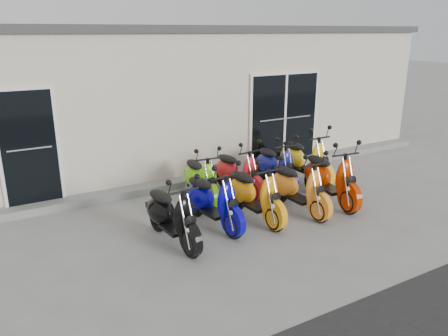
{
  "coord_description": "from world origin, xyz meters",
  "views": [
    {
      "loc": [
        -3.94,
        -6.27,
        3.25
      ],
      "look_at": [
        0.0,
        0.6,
        0.75
      ],
      "focal_mm": 35.0,
      "sensor_mm": 36.0,
      "label": 1
    }
  ],
  "objects": [
    {
      "name": "scooter_back_red",
      "position": [
        0.54,
        0.98,
        0.61
      ],
      "size": [
        0.76,
        1.7,
        1.21
      ],
      "primitive_type": null,
      "rotation": [
        0.0,
        0.0,
        0.1
      ],
      "color": "red",
      "rests_on": "ground"
    },
    {
      "name": "building",
      "position": [
        0.0,
        5.2,
        1.6
      ],
      "size": [
        14.0,
        6.0,
        3.2
      ],
      "primitive_type": "cube",
      "color": "beige",
      "rests_on": "ground"
    },
    {
      "name": "scooter_front_orange_a",
      "position": [
        0.12,
        -0.28,
        0.63
      ],
      "size": [
        0.7,
        1.73,
        1.26
      ],
      "primitive_type": null,
      "rotation": [
        0.0,
        0.0,
        0.05
      ],
      "color": "orange",
      "rests_on": "ground"
    },
    {
      "name": "scooter_front_red",
      "position": [
        1.84,
        -0.33,
        0.68
      ],
      "size": [
        0.88,
        1.89,
        1.35
      ],
      "primitive_type": null,
      "rotation": [
        0.0,
        0.0,
        -0.12
      ],
      "color": "#AF2700",
      "rests_on": "ground"
    },
    {
      "name": "scooter_front_blue",
      "position": [
        -0.67,
        -0.16,
        0.63
      ],
      "size": [
        0.82,
        1.76,
        1.25
      ],
      "primitive_type": null,
      "rotation": [
        0.0,
        0.0,
        0.12
      ],
      "color": "#080396",
      "rests_on": "ground"
    },
    {
      "name": "roof_cap",
      "position": [
        0.0,
        5.2,
        3.28
      ],
      "size": [
        14.2,
        6.2,
        0.16
      ],
      "primitive_type": "cube",
      "color": "#3F3F42",
      "rests_on": "building"
    },
    {
      "name": "door_left",
      "position": [
        -3.2,
        2.17,
        1.26
      ],
      "size": [
        1.07,
        0.08,
        2.22
      ],
      "primitive_type": "cube",
      "color": "black",
      "rests_on": "front_step"
    },
    {
      "name": "scooter_back_yellow",
      "position": [
        2.22,
        0.88,
        0.68
      ],
      "size": [
        0.69,
        1.84,
        1.35
      ],
      "primitive_type": null,
      "rotation": [
        0.0,
        0.0,
        0.01
      ],
      "color": "yellow",
      "rests_on": "ground"
    },
    {
      "name": "front_step",
      "position": [
        0.0,
        2.02,
        0.07
      ],
      "size": [
        14.0,
        0.4,
        0.15
      ],
      "primitive_type": "cube",
      "color": "gray",
      "rests_on": "ground"
    },
    {
      "name": "door_right",
      "position": [
        2.6,
        2.17,
        1.26
      ],
      "size": [
        2.02,
        0.08,
        2.22
      ],
      "primitive_type": "cube",
      "color": "black",
      "rests_on": "front_step"
    },
    {
      "name": "scooter_front_black",
      "position": [
        -1.52,
        -0.39,
        0.62
      ],
      "size": [
        0.75,
        1.72,
        1.24
      ],
      "primitive_type": null,
      "rotation": [
        0.0,
        0.0,
        0.09
      ],
      "color": "black",
      "rests_on": "ground"
    },
    {
      "name": "scooter_back_green",
      "position": [
        -0.31,
        0.99,
        0.6
      ],
      "size": [
        0.74,
        1.68,
        1.2
      ],
      "primitive_type": null,
      "rotation": [
        0.0,
        0.0,
        -0.09
      ],
      "color": "#74DC12",
      "rests_on": "ground"
    },
    {
      "name": "ground",
      "position": [
        0.0,
        0.0,
        0.0
      ],
      "size": [
        80.0,
        80.0,
        0.0
      ],
      "primitive_type": "plane",
      "color": "gray",
      "rests_on": "ground"
    },
    {
      "name": "scooter_back_blue",
      "position": [
        1.5,
        0.98,
        0.61
      ],
      "size": [
        0.73,
        1.69,
        1.22
      ],
      "primitive_type": null,
      "rotation": [
        0.0,
        0.0,
        -0.08
      ],
      "color": "navy",
      "rests_on": "ground"
    },
    {
      "name": "scooter_front_orange_b",
      "position": [
        1.02,
        -0.38,
        0.62
      ],
      "size": [
        0.69,
        1.72,
        1.25
      ],
      "primitive_type": null,
      "rotation": [
        0.0,
        0.0,
        0.05
      ],
      "color": "orange",
      "rests_on": "ground"
    }
  ]
}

